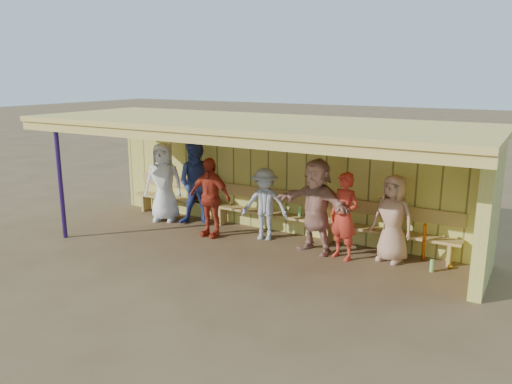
% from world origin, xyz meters
% --- Properties ---
extents(ground, '(90.00, 90.00, 0.00)m').
position_xyz_m(ground, '(0.00, 0.00, 0.00)').
color(ground, brown).
rests_on(ground, ground).
extents(player_b, '(1.04, 0.86, 1.82)m').
position_xyz_m(player_b, '(-2.64, 0.64, 0.91)').
color(player_b, white).
rests_on(player_b, ground).
extents(player_c, '(1.13, 1.03, 1.90)m').
position_xyz_m(player_c, '(-1.75, 0.76, 0.95)').
color(player_c, '#33448C').
rests_on(player_c, ground).
extents(player_d, '(0.98, 0.42, 1.67)m').
position_xyz_m(player_d, '(-1.05, 0.24, 0.83)').
color(player_d, '#B2321C').
rests_on(player_d, ground).
extents(player_e, '(1.08, 0.80, 1.49)m').
position_xyz_m(player_e, '(0.05, 0.63, 0.75)').
color(player_e, '#9B9EA3').
rests_on(player_e, ground).
extents(player_f, '(1.76, 0.92, 1.82)m').
position_xyz_m(player_f, '(1.25, 0.47, 0.91)').
color(player_f, tan).
rests_on(player_f, ground).
extents(player_g, '(0.68, 0.55, 1.62)m').
position_xyz_m(player_g, '(1.84, 0.39, 0.81)').
color(player_g, red).
rests_on(player_g, ground).
extents(player_h, '(0.87, 0.66, 1.60)m').
position_xyz_m(player_h, '(2.64, 0.72, 0.80)').
color(player_h, tan).
rests_on(player_h, ground).
extents(dugout_structure, '(8.80, 3.20, 2.50)m').
position_xyz_m(dugout_structure, '(0.39, 0.69, 1.69)').
color(dugout_structure, '#CEC558').
rests_on(dugout_structure, ground).
extents(bench, '(7.60, 0.34, 0.93)m').
position_xyz_m(bench, '(0.00, 1.12, 0.53)').
color(bench, tan).
rests_on(bench, ground).
extents(dugout_equipment, '(5.86, 0.62, 0.80)m').
position_xyz_m(dugout_equipment, '(-0.90, 0.99, 0.49)').
color(dugout_equipment, '#C96017').
rests_on(dugout_equipment, ground).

